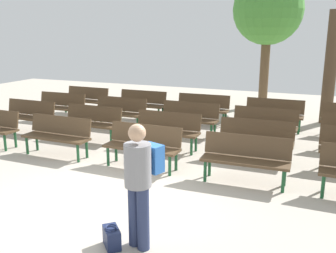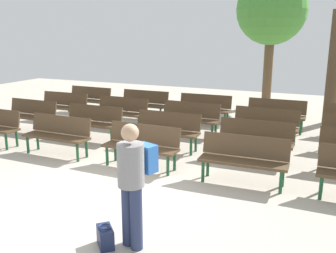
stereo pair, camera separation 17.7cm
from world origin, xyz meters
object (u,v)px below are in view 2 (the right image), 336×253
bench_r1_c0 (31,114)px  tree_1 (334,68)px  bench_r1_c2 (167,128)px  handbag (105,237)px  bench_r0_c2 (142,143)px  bench_r2_c0 (63,105)px  bench_r3_c1 (144,102)px  bench_r3_c3 (276,113)px  bench_r2_c1 (121,110)px  tree_0 (272,11)px  bench_r0_c3 (244,157)px  bench_r3_c2 (204,107)px  bench_r0_c1 (58,133)px  bench_r3_c0 (89,98)px  bench_r2_c2 (190,116)px  bench_r1_c1 (93,120)px  visitor_with_backpack (133,178)px  bench_r2_c3 (265,124)px  bench_r1_c3 (255,138)px

bench_r1_c0 → tree_1: bearing=30.6°
bench_r1_c2 → handbag: (0.97, -4.20, -0.37)m
bench_r0_c2 → bench_r2_c0: bearing=148.1°
bench_r3_c1 → bench_r3_c3: size_ratio=1.00×
bench_r2_c1 → tree_0: size_ratio=0.34×
handbag → bench_r0_c3: bearing=67.7°
bench_r3_c2 → bench_r0_c1: bearing=-118.1°
bench_r3_c0 → tree_1: size_ratio=0.48×
bench_r3_c0 → bench_r1_c0: bearing=-89.1°
bench_r1_c0 → bench_r2_c0: size_ratio=1.00×
bench_r3_c2 → bench_r1_c0: bearing=-147.2°
tree_1 → bench_r2_c0: bearing=-159.2°
bench_r1_c2 → bench_r3_c1: bearing=126.3°
bench_r2_c2 → tree_1: bearing=40.7°
bench_r3_c1 → tree_0: 5.69m
bench_r1_c1 → bench_r2_c1: same height
bench_r2_c1 → bench_r3_c3: bearing=19.4°
bench_r2_c0 → bench_r1_c2: bearing=-20.4°
bench_r0_c1 → bench_r1_c1: size_ratio=1.00×
bench_r3_c2 → bench_r3_c3: bearing=-1.3°
bench_r0_c1 → visitor_with_backpack: 4.33m
bench_r1_c0 → bench_r3_c2: (4.14, 2.81, 0.00)m
bench_r2_c0 → bench_r2_c3: (6.20, 0.00, 0.00)m
bench_r1_c0 → bench_r2_c3: 6.35m
bench_r2_c1 → visitor_with_backpack: size_ratio=0.97×
bench_r2_c1 → bench_r3_c2: bearing=35.1°
bench_r2_c2 → bench_r3_c0: size_ratio=1.00×
bench_r3_c1 → tree_1: tree_1 is taller
bench_r1_c3 → bench_r3_c3: (0.03, 2.82, 0.00)m
bench_r1_c2 → bench_r3_c3: size_ratio=1.00×
bench_r1_c2 → bench_r3_c0: 4.95m
bench_r3_c1 → bench_r3_c2: (2.03, 0.03, 0.00)m
visitor_with_backpack → bench_r0_c1: bearing=-18.9°
bench_r1_c0 → bench_r2_c3: size_ratio=1.00×
bench_r2_c2 → visitor_with_backpack: (1.25, -5.44, 0.43)m
bench_r1_c1 → bench_r1_c3: bearing=0.2°
bench_r1_c3 → bench_r2_c1: same height
bench_r1_c0 → handbag: 6.60m
tree_1 → bench_r2_c1: bearing=-152.2°
bench_r1_c3 → bench_r2_c2: size_ratio=1.00×
handbag → bench_r3_c0: bearing=126.3°
bench_r2_c2 → bench_r0_c2: bearing=-90.0°
handbag → bench_r2_c1: bearing=118.5°
bench_r1_c2 → bench_r3_c2: same height
handbag → bench_r3_c3: bearing=80.7°
bench_r2_c2 → handbag: size_ratio=4.51×
bench_r1_c3 → tree_0: tree_0 is taller
bench_r0_c3 → bench_r3_c2: bearing=115.6°
bench_r1_c1 → bench_r1_c3: (4.16, -0.00, 0.00)m
bench_r1_c2 → bench_r1_c3: bearing=-0.3°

